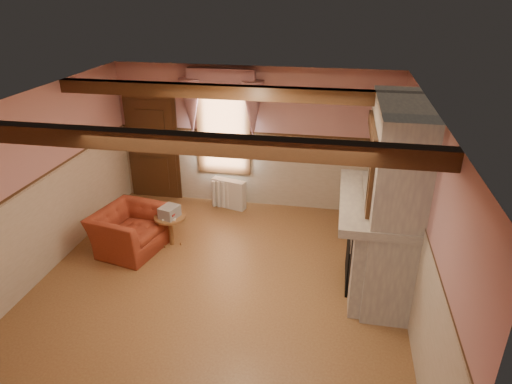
% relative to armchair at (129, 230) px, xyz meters
% --- Properties ---
extents(floor, '(5.50, 6.00, 0.01)m').
position_rel_armchair_xyz_m(floor, '(1.73, -0.81, -0.37)').
color(floor, brown).
rests_on(floor, ground).
extents(ceiling, '(5.50, 6.00, 0.01)m').
position_rel_armchair_xyz_m(ceiling, '(1.73, -0.81, 2.43)').
color(ceiling, silver).
rests_on(ceiling, wall_back).
extents(wall_back, '(5.50, 0.02, 2.80)m').
position_rel_armchair_xyz_m(wall_back, '(1.73, 2.19, 1.03)').
color(wall_back, '#B37C7D').
rests_on(wall_back, floor).
extents(wall_front, '(5.50, 0.02, 2.80)m').
position_rel_armchair_xyz_m(wall_front, '(1.73, -3.81, 1.03)').
color(wall_front, '#B37C7D').
rests_on(wall_front, floor).
extents(wall_left, '(0.02, 6.00, 2.80)m').
position_rel_armchair_xyz_m(wall_left, '(-1.02, -0.81, 1.03)').
color(wall_left, '#B37C7D').
rests_on(wall_left, floor).
extents(wall_right, '(0.02, 6.00, 2.80)m').
position_rel_armchair_xyz_m(wall_right, '(4.48, -0.81, 1.03)').
color(wall_right, '#B37C7D').
rests_on(wall_right, floor).
extents(wainscot, '(5.50, 6.00, 1.50)m').
position_rel_armchair_xyz_m(wainscot, '(1.73, -0.81, 0.38)').
color(wainscot, '#BFAE99').
rests_on(wainscot, floor).
extents(chair_rail, '(5.50, 6.00, 0.08)m').
position_rel_armchair_xyz_m(chair_rail, '(1.73, -0.81, 1.13)').
color(chair_rail, black).
rests_on(chair_rail, wainscot).
extents(firebox, '(0.20, 0.95, 0.90)m').
position_rel_armchair_xyz_m(firebox, '(3.73, -0.21, 0.08)').
color(firebox, black).
rests_on(firebox, floor).
extents(armchair, '(1.20, 1.31, 0.73)m').
position_rel_armchair_xyz_m(armchair, '(0.00, 0.00, 0.00)').
color(armchair, maroon).
rests_on(armchair, floor).
extents(side_table, '(0.70, 0.70, 0.55)m').
position_rel_armchair_xyz_m(side_table, '(0.63, 0.29, -0.09)').
color(side_table, brown).
rests_on(side_table, floor).
extents(book_stack, '(0.34, 0.38, 0.20)m').
position_rel_armchair_xyz_m(book_stack, '(0.65, 0.26, 0.28)').
color(book_stack, '#B7AD8C').
rests_on(book_stack, side_table).
extents(radiator, '(0.72, 0.36, 0.60)m').
position_rel_armchair_xyz_m(radiator, '(1.28, 1.89, -0.07)').
color(radiator, silver).
rests_on(radiator, floor).
extents(bowl, '(0.38, 0.38, 0.09)m').
position_rel_armchair_xyz_m(bowl, '(3.98, -0.09, 1.10)').
color(bowl, brown).
rests_on(bowl, mantel).
extents(mantel_clock, '(0.14, 0.24, 0.20)m').
position_rel_armchair_xyz_m(mantel_clock, '(3.98, 0.60, 1.15)').
color(mantel_clock, black).
rests_on(mantel_clock, mantel).
extents(oil_lamp, '(0.11, 0.11, 0.28)m').
position_rel_armchair_xyz_m(oil_lamp, '(3.98, 0.25, 1.19)').
color(oil_lamp, '#C77E38').
rests_on(oil_lamp, mantel).
extents(candle_red, '(0.06, 0.06, 0.16)m').
position_rel_armchair_xyz_m(candle_red, '(3.98, -0.75, 1.13)').
color(candle_red, '#B51E16').
rests_on(candle_red, mantel).
extents(jar_yellow, '(0.06, 0.06, 0.12)m').
position_rel_armchair_xyz_m(jar_yellow, '(3.98, -0.46, 1.11)').
color(jar_yellow, gold).
rests_on(jar_yellow, mantel).
extents(fireplace, '(0.85, 2.00, 2.80)m').
position_rel_armchair_xyz_m(fireplace, '(4.16, -0.21, 1.03)').
color(fireplace, gray).
rests_on(fireplace, floor).
extents(mantel, '(1.05, 2.05, 0.12)m').
position_rel_armchair_xyz_m(mantel, '(3.98, -0.21, 0.99)').
color(mantel, gray).
rests_on(mantel, fireplace).
extents(overmantel_mirror, '(0.06, 1.44, 1.04)m').
position_rel_armchair_xyz_m(overmantel_mirror, '(3.79, -0.21, 1.60)').
color(overmantel_mirror, silver).
rests_on(overmantel_mirror, fireplace).
extents(door, '(1.10, 0.10, 2.10)m').
position_rel_armchair_xyz_m(door, '(-0.37, 2.13, 0.68)').
color(door, black).
rests_on(door, floor).
extents(window, '(1.06, 0.08, 2.02)m').
position_rel_armchair_xyz_m(window, '(1.13, 2.16, 1.28)').
color(window, white).
rests_on(window, wall_back).
extents(window_drapes, '(1.30, 0.14, 1.40)m').
position_rel_armchair_xyz_m(window_drapes, '(1.13, 2.07, 1.88)').
color(window_drapes, gray).
rests_on(window_drapes, wall_back).
extents(ceiling_beam_front, '(5.50, 0.18, 0.20)m').
position_rel_armchair_xyz_m(ceiling_beam_front, '(1.73, -2.01, 2.33)').
color(ceiling_beam_front, black).
rests_on(ceiling_beam_front, ceiling).
extents(ceiling_beam_back, '(5.50, 0.18, 0.20)m').
position_rel_armchair_xyz_m(ceiling_beam_back, '(1.73, 0.39, 2.33)').
color(ceiling_beam_back, black).
rests_on(ceiling_beam_back, ceiling).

